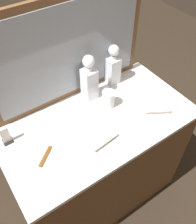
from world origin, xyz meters
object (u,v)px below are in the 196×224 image
object	(u,v)px
crystal_decanter_far_left	(113,68)
silver_brush_left	(103,140)
crystal_decanter_front	(89,82)
napkin_holder	(6,136)
tortoiseshell_comb	(45,156)
crystal_tumbler_center	(108,99)
silver_brush_rear	(157,110)

from	to	relation	value
crystal_decanter_far_left	silver_brush_left	bearing A→B (deg)	-132.58
crystal_decanter_front	napkin_holder	size ratio (longest dim) A/B	2.78
silver_brush_left	tortoiseshell_comb	world-z (taller)	silver_brush_left
crystal_tumbler_center	napkin_holder	size ratio (longest dim) A/B	0.96
crystal_decanter_far_left	napkin_holder	size ratio (longest dim) A/B	2.54
crystal_tumbler_center	silver_brush_left	bearing A→B (deg)	-132.04
tortoiseshell_comb	napkin_holder	xyz separation A→B (m)	(-0.12, 0.20, 0.04)
tortoiseshell_comb	crystal_decanter_far_left	bearing A→B (deg)	23.62
silver_brush_rear	napkin_holder	bearing A→B (deg)	160.27
crystal_tumbler_center	silver_brush_left	xyz separation A→B (m)	(-0.19, -0.21, -0.04)
crystal_decanter_far_left	silver_brush_rear	xyz separation A→B (m)	(0.06, -0.37, -0.10)
crystal_decanter_far_left	tortoiseshell_comb	distance (m)	0.70
crystal_decanter_far_left	silver_brush_left	xyz separation A→B (m)	(-0.34, -0.37, -0.10)
crystal_tumbler_center	silver_brush_rear	size ratio (longest dim) A/B	0.67
silver_brush_rear	tortoiseshell_comb	distance (m)	0.70
silver_brush_rear	silver_brush_left	bearing A→B (deg)	179.80
napkin_holder	tortoiseshell_comb	bearing A→B (deg)	-58.54
tortoiseshell_comb	crystal_tumbler_center	bearing A→B (deg)	13.50
tortoiseshell_comb	napkin_holder	size ratio (longest dim) A/B	1.03
crystal_decanter_far_left	tortoiseshell_comb	bearing A→B (deg)	-156.38
crystal_tumbler_center	silver_brush_left	world-z (taller)	crystal_tumbler_center
silver_brush_rear	tortoiseshell_comb	bearing A→B (deg)	172.50
crystal_decanter_front	napkin_holder	xyz separation A→B (m)	(-0.55, -0.04, -0.08)
crystal_decanter_far_left	silver_brush_rear	bearing A→B (deg)	-81.01
crystal_decanter_front	tortoiseshell_comb	world-z (taller)	crystal_decanter_front
crystal_tumbler_center	napkin_holder	xyz separation A→B (m)	(-0.60, 0.09, -0.00)
silver_brush_left	napkin_holder	xyz separation A→B (m)	(-0.42, 0.29, 0.03)
crystal_tumbler_center	silver_brush_left	size ratio (longest dim) A/B	0.61
silver_brush_rear	silver_brush_left	xyz separation A→B (m)	(-0.39, 0.00, -0.00)
silver_brush_left	napkin_holder	size ratio (longest dim) A/B	1.57
napkin_holder	crystal_decanter_front	bearing A→B (deg)	4.17
silver_brush_left	napkin_holder	world-z (taller)	napkin_holder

